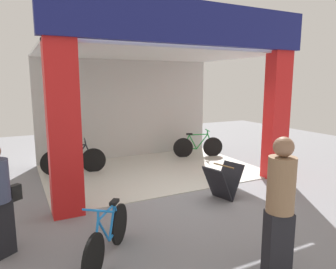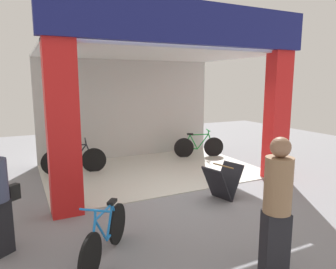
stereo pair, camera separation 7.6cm
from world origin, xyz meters
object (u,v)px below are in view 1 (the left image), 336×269
(bicycle_inside_0, at_px, (198,146))
(bicycle_parked_0, at_px, (108,237))
(pedestrian_1, at_px, (280,207))
(bicycle_inside_1, at_px, (74,160))
(sandwich_board_sign, at_px, (223,182))

(bicycle_inside_0, xyz_separation_m, bicycle_parked_0, (-4.22, -4.44, -0.02))
(pedestrian_1, bearing_deg, bicycle_inside_0, 66.73)
(bicycle_inside_1, bearing_deg, bicycle_inside_0, 1.56)
(bicycle_inside_0, height_order, bicycle_parked_0, bicycle_inside_0)
(bicycle_inside_0, distance_m, bicycle_inside_1, 3.90)
(bicycle_inside_0, bearing_deg, bicycle_inside_1, -178.44)
(bicycle_inside_1, height_order, pedestrian_1, pedestrian_1)
(bicycle_parked_0, bearing_deg, pedestrian_1, -37.24)
(bicycle_inside_0, xyz_separation_m, pedestrian_1, (-2.48, -5.76, 0.57))
(bicycle_inside_1, distance_m, bicycle_parked_0, 4.35)
(bicycle_inside_0, distance_m, bicycle_parked_0, 6.12)
(bicycle_inside_0, height_order, sandwich_board_sign, bicycle_inside_0)
(bicycle_inside_1, height_order, sandwich_board_sign, bicycle_inside_1)
(bicycle_parked_0, distance_m, sandwich_board_sign, 2.98)
(pedestrian_1, bearing_deg, bicycle_inside_1, 104.12)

